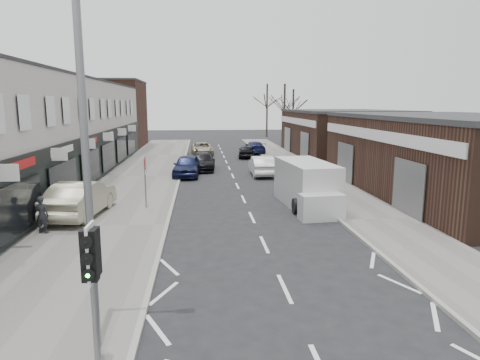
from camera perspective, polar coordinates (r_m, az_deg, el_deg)
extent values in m
plane|color=black|center=(11.25, 8.04, -18.32)|extent=(160.00, 160.00, 0.00)
cube|color=slate|center=(32.34, -12.99, 0.46)|extent=(5.50, 64.00, 0.12)
cube|color=slate|center=(33.06, 9.01, 0.80)|extent=(3.50, 64.00, 0.12)
cube|color=beige|center=(31.20, -26.30, 5.79)|extent=(8.00, 41.00, 7.10)
cube|color=#45271D|center=(55.74, -17.00, 8.30)|extent=(8.00, 10.00, 8.00)
cube|color=#3C261B|center=(28.08, 26.78, 2.72)|extent=(10.00, 18.00, 4.50)
cube|color=#3C261B|center=(46.19, 13.58, 6.00)|extent=(10.00, 16.00, 4.50)
cylinder|color=slate|center=(8.70, -18.82, -15.75)|extent=(0.12, 0.12, 3.00)
cube|color=silver|center=(8.31, -19.23, -9.20)|extent=(0.05, 0.55, 1.10)
cube|color=black|center=(8.20, -19.43, -9.48)|extent=(0.28, 0.22, 0.95)
sphere|color=#0CE533|center=(8.19, -19.51, -11.73)|extent=(0.18, 0.18, 0.18)
cube|color=black|center=(8.42, -19.04, -8.94)|extent=(0.26, 0.20, 0.90)
cylinder|color=slate|center=(9.19, -19.81, 1.90)|extent=(0.16, 0.16, 8.00)
cylinder|color=slate|center=(22.15, -12.51, -0.45)|extent=(0.07, 0.07, 2.50)
cube|color=white|center=(22.04, -12.44, 1.09)|extent=(0.04, 0.45, 0.25)
cube|color=silver|center=(22.97, 8.80, -0.46)|extent=(2.57, 5.29, 2.34)
cube|color=silver|center=(20.25, 10.82, -3.58)|extent=(2.14, 1.07, 1.23)
cylinder|color=black|center=(21.21, 7.42, -3.46)|extent=(0.25, 0.78, 0.78)
cylinder|color=black|center=(21.71, 12.34, -3.30)|extent=(0.25, 0.78, 0.78)
cylinder|color=black|center=(24.64, 5.59, -1.52)|extent=(0.25, 0.78, 0.78)
cylinder|color=black|center=(25.06, 9.88, -1.42)|extent=(0.25, 0.78, 0.78)
imported|color=#9D987E|center=(21.44, -20.46, -2.31)|extent=(2.39, 5.30, 1.69)
imported|color=black|center=(19.21, -24.91, -4.22)|extent=(0.64, 0.49, 1.55)
imported|color=#121839|center=(32.15, -7.07, 1.91)|extent=(2.22, 4.78, 1.58)
imported|color=black|center=(35.10, -4.96, 2.45)|extent=(2.14, 4.79, 1.36)
imported|color=#A8A086|center=(45.88, -5.07, 4.20)|extent=(2.48, 4.79, 1.29)
imported|color=silver|center=(32.40, 2.89, 1.93)|extent=(1.59, 4.46, 1.47)
imported|color=black|center=(42.96, 0.85, 3.84)|extent=(1.92, 3.94, 1.30)
imported|color=#151A43|center=(46.98, 1.92, 4.39)|extent=(2.22, 4.66, 1.31)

